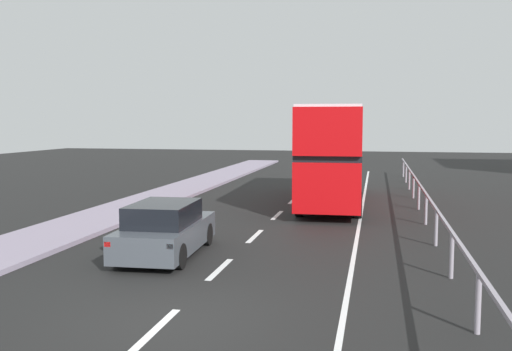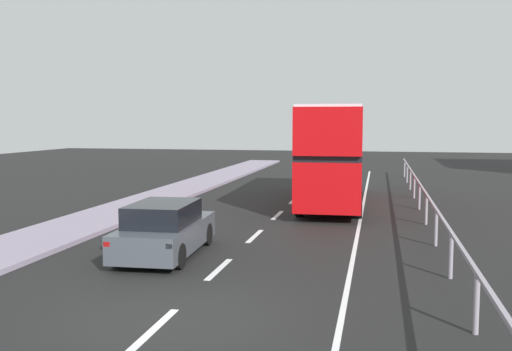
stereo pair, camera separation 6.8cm
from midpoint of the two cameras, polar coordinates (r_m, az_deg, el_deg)
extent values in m
cube|color=black|center=(11.00, -8.84, -14.06)|extent=(74.96, 120.00, 0.10)
cube|color=silver|center=(10.39, -10.22, -14.97)|extent=(0.16, 2.06, 0.01)
cube|color=silver|center=(14.08, -3.81, -9.40)|extent=(0.16, 2.06, 0.01)
cube|color=silver|center=(17.96, -0.22, -6.13)|extent=(0.16, 2.06, 0.01)
cube|color=silver|center=(21.91, 2.07, -4.02)|extent=(0.16, 2.06, 0.01)
cube|color=silver|center=(25.91, 3.64, -2.55)|extent=(0.16, 2.06, 0.01)
cube|color=silver|center=(29.93, 4.79, -1.47)|extent=(0.16, 2.06, 0.01)
cube|color=silver|center=(33.98, 5.67, -0.65)|extent=(0.16, 2.06, 0.01)
cube|color=silver|center=(38.03, 6.36, -0.01)|extent=(0.16, 2.06, 0.01)
cube|color=silver|center=(19.02, 10.16, -5.56)|extent=(0.12, 46.00, 0.01)
cube|color=gray|center=(18.92, 17.15, -2.53)|extent=(0.08, 42.00, 0.08)
cylinder|color=gray|center=(10.53, 21.32, -11.95)|extent=(0.10, 0.10, 1.06)
cylinder|color=gray|center=(13.88, 19.00, -7.67)|extent=(0.10, 0.10, 1.06)
cylinder|color=gray|center=(17.28, 17.61, -5.06)|extent=(0.10, 0.10, 1.06)
cylinder|color=gray|center=(20.72, 16.69, -3.32)|extent=(0.10, 0.10, 1.06)
cylinder|color=gray|center=(24.18, 16.03, -2.07)|extent=(0.10, 0.10, 1.06)
cylinder|color=gray|center=(27.65, 15.53, -1.13)|extent=(0.10, 0.10, 1.06)
cylinder|color=gray|center=(31.12, 15.15, -0.40)|extent=(0.10, 0.10, 1.06)
cylinder|color=gray|center=(34.60, 14.85, 0.18)|extent=(0.10, 0.10, 1.06)
cylinder|color=gray|center=(38.08, 14.60, 0.65)|extent=(0.10, 0.10, 1.06)
cube|color=red|center=(25.22, 7.71, 0.07)|extent=(2.76, 10.82, 1.82)
cube|color=black|center=(25.14, 7.74, 2.41)|extent=(2.76, 10.39, 0.24)
cube|color=red|center=(25.11, 7.77, 4.63)|extent=(2.76, 10.82, 1.71)
cube|color=silver|center=(25.11, 7.79, 6.70)|extent=(2.70, 10.61, 0.10)
cube|color=black|center=(30.54, 8.16, 1.17)|extent=(2.17, 0.11, 1.27)
cube|color=yellow|center=(30.46, 8.22, 5.57)|extent=(1.45, 0.09, 0.28)
cylinder|color=black|center=(29.31, 5.87, -0.65)|extent=(0.31, 1.01, 1.00)
cylinder|color=black|center=(29.23, 10.21, -0.73)|extent=(0.31, 1.01, 1.00)
cylinder|color=black|center=(21.65, 4.30, -2.81)|extent=(0.31, 1.01, 1.00)
cylinder|color=black|center=(21.53, 10.18, -2.93)|extent=(0.31, 1.01, 1.00)
cube|color=#43484F|center=(15.58, -9.17, -5.99)|extent=(1.95, 4.24, 0.71)
cube|color=black|center=(15.28, -9.45, -3.79)|extent=(1.64, 2.36, 0.57)
cube|color=red|center=(13.95, -14.87, -6.71)|extent=(0.16, 0.07, 0.12)
cube|color=red|center=(13.41, -8.80, -7.09)|extent=(0.16, 0.07, 0.12)
cylinder|color=black|center=(17.15, -10.23, -5.69)|extent=(0.23, 0.65, 0.64)
cylinder|color=black|center=(16.70, -5.08, -5.92)|extent=(0.23, 0.65, 0.64)
cylinder|color=black|center=(14.65, -13.83, -7.69)|extent=(0.23, 0.65, 0.64)
cylinder|color=black|center=(14.11, -7.85, -8.08)|extent=(0.23, 0.65, 0.64)
camera|label=1|loc=(0.03, -90.10, -0.01)|focal=39.66mm
camera|label=2|loc=(0.03, 89.90, 0.01)|focal=39.66mm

